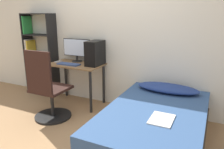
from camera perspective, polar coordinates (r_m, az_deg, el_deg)
The scene contains 12 objects.
ground_plane at distance 2.87m, azimuth -13.82°, elevation -17.66°, with size 14.00×14.00×0.00m, color #9E754C.
wall_back at distance 3.68m, azimuth -0.04°, elevation 10.96°, with size 8.00×0.05×2.50m.
desk at distance 3.81m, azimuth -9.27°, elevation 0.86°, with size 0.92×0.54×0.72m.
bookshelf at distance 4.52m, azimuth -18.83°, elevation 4.11°, with size 0.64×0.26×1.55m.
office_chair at distance 3.38m, azimuth -16.32°, elevation -4.84°, with size 0.56×0.56×1.07m.
bed at distance 2.76m, azimuth 10.98°, elevation -13.39°, with size 1.15×1.86×0.46m.
pillow at distance 3.24m, azimuth 14.34°, elevation -3.45°, with size 0.88×0.36×0.11m.
magazine at distance 2.43m, azimuth 12.85°, elevation -11.32°, with size 0.24×0.32×0.01m.
monitor at distance 3.92m, azimuth -9.24°, elevation 6.63°, with size 0.55×0.18×0.40m.
keyboard at distance 3.73m, azimuth -11.24°, elevation 2.67°, with size 0.40×0.15×0.02m.
pc_tower at distance 3.62m, azimuth -4.44°, elevation 5.60°, with size 0.20×0.36×0.40m.
phone at distance 4.00m, azimuth -13.86°, elevation 3.32°, with size 0.07×0.14×0.01m.
Camera 1 is at (1.59, -1.80, 1.56)m, focal length 35.00 mm.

